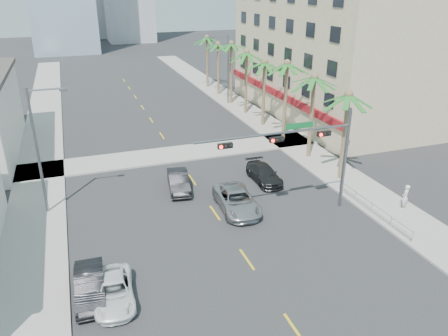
% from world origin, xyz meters
% --- Properties ---
extents(ground, '(260.00, 260.00, 0.00)m').
position_xyz_m(ground, '(0.00, 0.00, 0.00)').
color(ground, '#262628').
rests_on(ground, ground).
extents(sidewalk_right, '(4.00, 120.00, 0.15)m').
position_xyz_m(sidewalk_right, '(12.00, 20.00, 0.07)').
color(sidewalk_right, gray).
rests_on(sidewalk_right, ground).
extents(sidewalk_left, '(4.00, 120.00, 0.15)m').
position_xyz_m(sidewalk_left, '(-12.00, 20.00, 0.07)').
color(sidewalk_left, gray).
rests_on(sidewalk_left, ground).
extents(sidewalk_cross, '(80.00, 4.00, 0.15)m').
position_xyz_m(sidewalk_cross, '(0.00, 22.00, 0.07)').
color(sidewalk_cross, gray).
rests_on(sidewalk_cross, ground).
extents(building_right, '(15.25, 28.00, 15.00)m').
position_xyz_m(building_right, '(21.99, 30.00, 7.50)').
color(building_right, tan).
rests_on(building_right, ground).
extents(traffic_signal_mast, '(11.12, 0.54, 7.20)m').
position_xyz_m(traffic_signal_mast, '(5.78, 7.95, 5.06)').
color(traffic_signal_mast, slate).
rests_on(traffic_signal_mast, ground).
extents(palm_tree_0, '(4.80, 4.80, 7.80)m').
position_xyz_m(palm_tree_0, '(11.60, 12.00, 7.08)').
color(palm_tree_0, brown).
rests_on(palm_tree_0, ground).
extents(palm_tree_1, '(4.80, 4.80, 8.16)m').
position_xyz_m(palm_tree_1, '(11.60, 17.20, 7.43)').
color(palm_tree_1, brown).
rests_on(palm_tree_1, ground).
extents(palm_tree_2, '(4.80, 4.80, 8.52)m').
position_xyz_m(palm_tree_2, '(11.60, 22.40, 7.78)').
color(palm_tree_2, brown).
rests_on(palm_tree_2, ground).
extents(palm_tree_3, '(4.80, 4.80, 7.80)m').
position_xyz_m(palm_tree_3, '(11.60, 27.60, 7.08)').
color(palm_tree_3, brown).
rests_on(palm_tree_3, ground).
extents(palm_tree_4, '(4.80, 4.80, 8.16)m').
position_xyz_m(palm_tree_4, '(11.60, 32.80, 7.43)').
color(palm_tree_4, brown).
rests_on(palm_tree_4, ground).
extents(palm_tree_5, '(4.80, 4.80, 8.52)m').
position_xyz_m(palm_tree_5, '(11.60, 38.00, 7.78)').
color(palm_tree_5, brown).
rests_on(palm_tree_5, ground).
extents(palm_tree_6, '(4.80, 4.80, 7.80)m').
position_xyz_m(palm_tree_6, '(11.60, 43.20, 7.08)').
color(palm_tree_6, brown).
rests_on(palm_tree_6, ground).
extents(palm_tree_7, '(4.80, 4.80, 8.16)m').
position_xyz_m(palm_tree_7, '(11.60, 48.40, 7.43)').
color(palm_tree_7, brown).
rests_on(palm_tree_7, ground).
extents(streetlight_left, '(2.55, 0.25, 9.00)m').
position_xyz_m(streetlight_left, '(-11.00, 14.00, 5.06)').
color(streetlight_left, slate).
rests_on(streetlight_left, ground).
extents(streetlight_right, '(2.55, 0.25, 9.00)m').
position_xyz_m(streetlight_right, '(11.00, 38.00, 5.06)').
color(streetlight_right, slate).
rests_on(streetlight_right, ground).
extents(guardrail, '(0.08, 8.08, 1.00)m').
position_xyz_m(guardrail, '(10.30, 6.00, 0.67)').
color(guardrail, silver).
rests_on(guardrail, ground).
extents(car_parked_mid, '(1.64, 4.29, 1.40)m').
position_xyz_m(car_parked_mid, '(-8.94, 3.64, 0.70)').
color(car_parked_mid, black).
rests_on(car_parked_mid, ground).
extents(car_parked_far, '(2.28, 4.43, 1.20)m').
position_xyz_m(car_parked_far, '(-7.80, 2.94, 0.60)').
color(car_parked_far, white).
rests_on(car_parked_far, ground).
extents(car_lane_left, '(2.12, 4.55, 1.44)m').
position_xyz_m(car_lane_left, '(-1.50, 14.54, 0.72)').
color(car_lane_left, black).
rests_on(car_lane_left, ground).
extents(car_lane_center, '(2.85, 5.56, 1.50)m').
position_xyz_m(car_lane_center, '(1.64, 9.96, 0.75)').
color(car_lane_center, '#ACABB0').
rests_on(car_lane_center, ground).
extents(car_lane_right, '(1.87, 4.57, 1.32)m').
position_xyz_m(car_lane_right, '(5.50, 13.77, 0.66)').
color(car_lane_right, black).
rests_on(car_lane_right, ground).
extents(pedestrian, '(0.82, 0.75, 1.88)m').
position_xyz_m(pedestrian, '(12.87, 5.81, 1.09)').
color(pedestrian, white).
rests_on(pedestrian, sidewalk_right).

